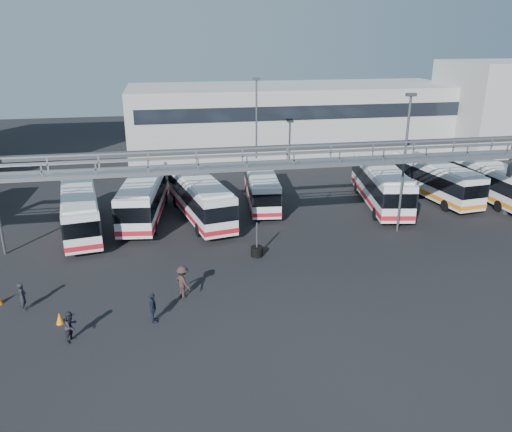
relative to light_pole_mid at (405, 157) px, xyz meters
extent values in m
plane|color=black|center=(-12.00, -7.00, -5.73)|extent=(140.00, 140.00, 0.00)
cube|color=gray|center=(-12.00, -2.00, 0.37)|extent=(50.00, 1.80, 0.22)
cube|color=gray|center=(-12.00, -2.85, 1.32)|extent=(50.00, 0.10, 0.10)
cube|color=gray|center=(-12.00, -1.15, 1.32)|extent=(50.00, 0.10, 0.10)
cube|color=#4C4F54|center=(-12.00, 2.00, 0.57)|extent=(45.00, 0.50, 0.35)
cube|color=#9E9E99|center=(0.00, 31.00, -1.73)|extent=(42.00, 14.00, 8.00)
cube|color=#B2B2AD|center=(26.00, 25.00, -0.23)|extent=(14.00, 12.00, 11.00)
cylinder|color=#4C4F54|center=(0.00, 0.00, -0.73)|extent=(0.18, 0.18, 10.00)
cube|color=#4C4F54|center=(0.00, 0.00, 4.37)|extent=(0.70, 0.35, 0.22)
cylinder|color=#4C4F54|center=(-8.00, 15.00, -0.73)|extent=(0.18, 0.18, 10.00)
cube|color=#4C4F54|center=(-8.00, 15.00, 4.37)|extent=(0.70, 0.35, 0.22)
cube|color=silver|center=(-23.39, 4.28, -3.98)|extent=(4.04, 10.81, 2.64)
cube|color=black|center=(-23.39, 4.28, -3.66)|extent=(4.11, 10.88, 1.06)
cube|color=red|center=(-23.39, 4.28, -4.91)|extent=(4.10, 10.87, 0.34)
cube|color=silver|center=(-23.39, 4.28, -2.58)|extent=(3.64, 9.73, 0.15)
cylinder|color=black|center=(-23.92, 0.77, -5.25)|extent=(0.44, 0.99, 0.96)
cylinder|color=black|center=(-21.79, 1.11, -5.25)|extent=(0.44, 0.99, 0.96)
cylinder|color=black|center=(-24.99, 7.45, -5.25)|extent=(0.44, 0.99, 0.96)
cylinder|color=black|center=(-22.86, 7.79, -5.25)|extent=(0.44, 0.99, 0.96)
cube|color=silver|center=(-18.74, 6.52, -3.84)|extent=(4.00, 11.59, 2.84)
cube|color=black|center=(-18.74, 6.52, -3.51)|extent=(4.07, 11.66, 1.14)
cube|color=red|center=(-18.74, 6.52, -4.85)|extent=(4.06, 11.65, 0.36)
cube|color=silver|center=(-18.74, 6.52, -2.34)|extent=(3.60, 10.43, 0.17)
cylinder|color=black|center=(-20.36, 3.07, -5.21)|extent=(0.44, 1.06, 1.03)
cylinder|color=black|center=(-18.04, 2.77, -5.21)|extent=(0.44, 1.06, 1.03)
cylinder|color=black|center=(-19.44, 10.28, -5.21)|extent=(0.44, 1.06, 1.03)
cylinder|color=black|center=(-17.12, 9.98, -5.21)|extent=(0.44, 1.06, 1.03)
cube|color=silver|center=(-14.41, 5.47, -3.89)|extent=(4.64, 11.37, 2.77)
cube|color=black|center=(-14.41, 5.47, -3.56)|extent=(4.71, 11.44, 1.11)
cube|color=red|center=(-14.41, 5.47, -4.87)|extent=(4.69, 11.43, 0.35)
cube|color=silver|center=(-14.41, 5.47, -2.42)|extent=(4.17, 10.24, 0.16)
cylinder|color=black|center=(-14.84, 1.77, -5.22)|extent=(0.49, 1.05, 1.01)
cylinder|color=black|center=(-12.60, 2.21, -5.22)|extent=(0.49, 1.05, 1.01)
cylinder|color=black|center=(-16.22, 8.73, -5.22)|extent=(0.49, 1.05, 1.01)
cylinder|color=black|center=(-13.98, 9.18, -5.22)|extent=(0.49, 1.05, 1.01)
cube|color=silver|center=(-8.88, 8.18, -4.06)|extent=(3.30, 10.21, 2.51)
cube|color=black|center=(-8.88, 8.18, -3.77)|extent=(3.37, 10.28, 1.00)
cube|color=red|center=(-8.88, 8.18, -4.95)|extent=(3.36, 10.27, 0.32)
cube|color=silver|center=(-8.88, 8.18, -2.74)|extent=(2.97, 9.19, 0.15)
cylinder|color=black|center=(-10.23, 5.09, -5.27)|extent=(0.37, 0.94, 0.91)
cylinder|color=black|center=(-8.20, 4.88, -5.27)|extent=(0.37, 0.94, 0.91)
cylinder|color=black|center=(-9.57, 11.48, -5.27)|extent=(0.37, 0.94, 0.91)
cylinder|color=black|center=(-7.54, 11.27, -5.27)|extent=(0.37, 0.94, 0.91)
cube|color=silver|center=(1.15, 5.97, -3.81)|extent=(4.57, 11.81, 2.88)
cube|color=black|center=(1.15, 5.97, -3.47)|extent=(4.64, 11.88, 1.15)
cube|color=red|center=(1.15, 5.97, -4.84)|extent=(4.63, 11.87, 0.37)
cube|color=silver|center=(1.15, 5.97, -2.29)|extent=(4.11, 10.63, 0.17)
cylinder|color=black|center=(-0.66, 2.54, -5.20)|extent=(0.49, 1.09, 1.05)
cylinder|color=black|center=(1.69, 2.13, -5.20)|extent=(0.49, 1.09, 1.05)
cylinder|color=black|center=(0.62, 9.81, -5.20)|extent=(0.49, 1.09, 1.05)
cylinder|color=black|center=(2.96, 9.40, -5.20)|extent=(0.49, 1.09, 1.05)
cube|color=silver|center=(6.70, 7.09, -3.91)|extent=(3.78, 11.17, 2.74)
cube|color=black|center=(6.70, 7.09, -3.59)|extent=(3.84, 11.23, 1.09)
cube|color=orange|center=(6.70, 7.09, -4.88)|extent=(3.83, 11.22, 0.35)
cube|color=silver|center=(6.70, 7.09, -2.46)|extent=(3.40, 10.05, 0.16)
cylinder|color=black|center=(6.00, 3.47, -5.23)|extent=(0.42, 1.02, 1.00)
cylinder|color=black|center=(8.23, 3.74, -5.23)|extent=(0.42, 1.02, 1.00)
cylinder|color=black|center=(5.17, 10.43, -5.23)|extent=(0.42, 1.02, 1.00)
cylinder|color=black|center=(7.40, 10.70, -5.23)|extent=(0.42, 1.02, 1.00)
cube|color=silver|center=(11.36, 6.01, -3.91)|extent=(2.71, 11.00, 2.74)
cube|color=black|center=(11.36, 6.01, -3.59)|extent=(2.77, 11.06, 1.09)
cube|color=orange|center=(11.36, 6.01, -4.88)|extent=(2.76, 11.05, 0.35)
cube|color=silver|center=(11.36, 6.01, -2.46)|extent=(2.44, 9.90, 0.16)
cylinder|color=black|center=(10.31, 2.48, -5.23)|extent=(0.32, 1.00, 1.00)
cylinder|color=black|center=(10.16, 9.49, -5.23)|extent=(0.32, 1.00, 1.00)
cylinder|color=black|center=(12.41, 9.53, -5.23)|extent=(0.32, 1.00, 1.00)
imported|color=black|center=(-24.92, -7.02, -4.93)|extent=(0.45, 0.62, 1.59)
imported|color=#25212E|center=(-21.94, -10.50, -4.95)|extent=(0.89, 0.95, 1.56)
imported|color=#312122|center=(-16.43, -7.20, -4.78)|extent=(1.25, 1.42, 1.90)
imported|color=#1A202F|center=(-18.08, -9.54, -4.92)|extent=(0.43, 0.96, 1.62)
cone|color=orange|center=(-22.80, -8.82, -5.41)|extent=(0.45, 0.45, 0.63)
cylinder|color=black|center=(-11.30, -2.50, -5.61)|extent=(0.83, 0.83, 0.20)
cylinder|color=black|center=(-11.30, -2.50, -5.39)|extent=(0.83, 0.83, 0.20)
cylinder|color=black|center=(-11.30, -2.50, -5.17)|extent=(0.83, 0.83, 0.20)
cylinder|color=#4C4F54|center=(-11.30, -2.50, -4.54)|extent=(0.12, 0.12, 2.38)
camera|label=1|loc=(-17.05, -32.50, 8.19)|focal=35.00mm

